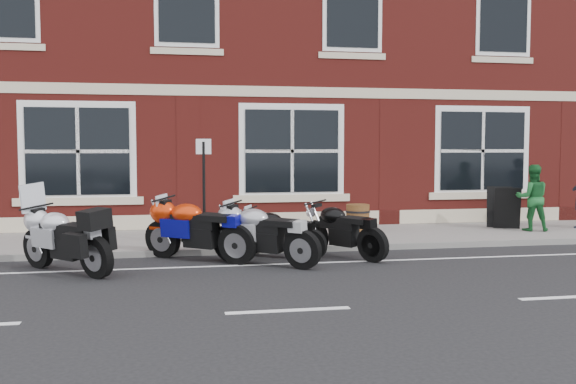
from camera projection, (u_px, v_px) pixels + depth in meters
name	position (u px, v px, depth m)	size (l,w,h in m)	color
ground	(256.00, 267.00, 11.04)	(80.00, 80.00, 0.00)	black
sidewalk	(238.00, 239.00, 13.98)	(30.00, 3.00, 0.12)	slate
kerb	(246.00, 251.00, 12.43)	(30.00, 0.16, 0.12)	slate
pub_building	(212.00, 27.00, 20.92)	(24.00, 12.00, 12.00)	maroon
moto_touring_silver	(65.00, 237.00, 10.56)	(1.65, 1.69, 1.46)	black
moto_sport_red	(198.00, 228.00, 11.64)	(1.95, 1.53, 1.05)	black
moto_sport_black	(278.00, 232.00, 11.98)	(1.61, 1.18, 0.85)	black
moto_sport_silver	(264.00, 232.00, 11.25)	(1.73, 1.58, 0.99)	black
moto_naked_black	(342.00, 228.00, 12.05)	(1.26, 1.82, 0.94)	black
pedestrian_right	(532.00, 198.00, 14.89)	(0.75, 0.58, 1.54)	#195A27
a_board_sign	(503.00, 207.00, 15.37)	(0.60, 0.40, 1.00)	black
barrel_planter	(358.00, 218.00, 14.80)	(0.56, 0.56, 0.63)	#412311
parking_sign	(204.00, 184.00, 12.57)	(0.30, 0.07, 2.11)	black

